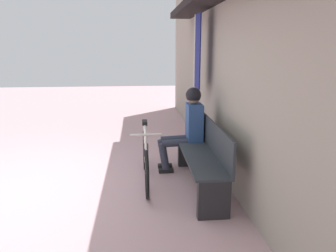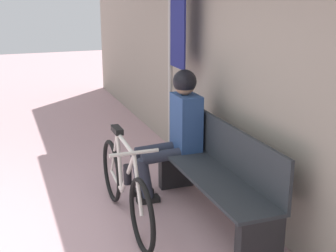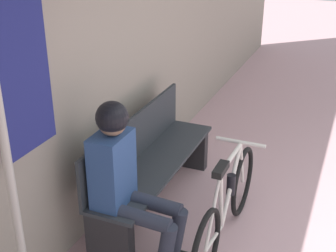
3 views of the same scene
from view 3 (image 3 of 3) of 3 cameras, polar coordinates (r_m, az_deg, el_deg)
storefront_wall at (r=3.74m, az=-8.40°, el=12.72°), size 12.00×0.56×3.20m
park_bench_near at (r=4.07m, az=-2.14°, el=-4.88°), size 1.76×0.42×0.87m
bicycle at (r=3.68m, az=7.13°, el=-9.85°), size 1.60×0.40×0.82m
person_seated at (r=3.35m, az=-5.21°, el=-5.86°), size 0.34×0.66×1.26m
banner_pole at (r=2.62m, az=-18.04°, el=3.76°), size 0.45×0.05×2.35m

